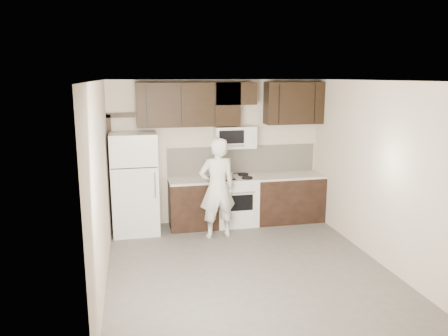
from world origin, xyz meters
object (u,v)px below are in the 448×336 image
object	(u,v)px
refrigerator	(135,183)
person	(217,188)
microwave	(235,137)
stove	(236,200)

from	to	relation	value
refrigerator	person	world-z (taller)	refrigerator
microwave	refrigerator	bearing A→B (deg)	-174.85
microwave	person	size ratio (longest dim) A/B	0.43
stove	person	xyz separation A→B (m)	(-0.47, -0.59, 0.42)
refrigerator	microwave	bearing A→B (deg)	5.15
microwave	refrigerator	size ratio (longest dim) A/B	0.42
microwave	stove	bearing A→B (deg)	-89.90
microwave	refrigerator	xyz separation A→B (m)	(-1.85, -0.17, -0.75)
stove	microwave	bearing A→B (deg)	90.10
stove	person	distance (m)	0.87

